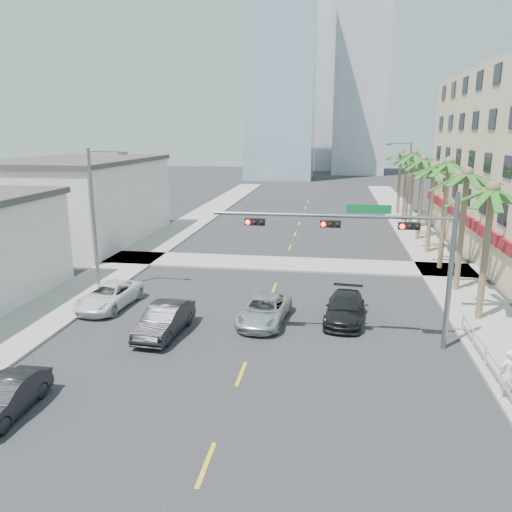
{
  "coord_description": "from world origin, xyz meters",
  "views": [
    {
      "loc": [
        3.54,
        -14.94,
        9.96
      ],
      "look_at": [
        -0.38,
        10.6,
        3.5
      ],
      "focal_mm": 35.0,
      "sensor_mm": 36.0,
      "label": 1
    }
  ],
  "objects_px": {
    "car_parked_mid": "(6,398)",
    "car_lane_right": "(345,308)",
    "car_parked_far": "(109,296)",
    "car_lane_center": "(264,310)",
    "car_lane_left": "(165,320)",
    "pedestrian": "(507,373)",
    "traffic_signal_mast": "(380,242)"
  },
  "relations": [
    {
      "from": "car_lane_left",
      "to": "car_lane_center",
      "type": "distance_m",
      "value": 5.3
    },
    {
      "from": "car_parked_far",
      "to": "car_lane_left",
      "type": "bearing_deg",
      "value": -31.76
    },
    {
      "from": "pedestrian",
      "to": "car_lane_left",
      "type": "bearing_deg",
      "value": -46.25
    },
    {
      "from": "traffic_signal_mast",
      "to": "car_parked_mid",
      "type": "bearing_deg",
      "value": -148.61
    },
    {
      "from": "car_parked_mid",
      "to": "car_lane_center",
      "type": "height_order",
      "value": "car_lane_center"
    },
    {
      "from": "car_lane_left",
      "to": "traffic_signal_mast",
      "type": "bearing_deg",
      "value": 6.45
    },
    {
      "from": "car_lane_right",
      "to": "pedestrian",
      "type": "xyz_separation_m",
      "value": [
        5.87,
        -7.44,
        0.4
      ]
    },
    {
      "from": "car_parked_far",
      "to": "car_lane_left",
      "type": "xyz_separation_m",
      "value": [
        4.53,
        -3.38,
        0.07
      ]
    },
    {
      "from": "car_lane_center",
      "to": "pedestrian",
      "type": "bearing_deg",
      "value": -27.13
    },
    {
      "from": "car_parked_mid",
      "to": "pedestrian",
      "type": "relative_size",
      "value": 2.11
    },
    {
      "from": "car_lane_left",
      "to": "car_lane_center",
      "type": "bearing_deg",
      "value": 31.42
    },
    {
      "from": "traffic_signal_mast",
      "to": "car_lane_right",
      "type": "distance_m",
      "value": 5.43
    },
    {
      "from": "traffic_signal_mast",
      "to": "car_lane_center",
      "type": "height_order",
      "value": "traffic_signal_mast"
    },
    {
      "from": "traffic_signal_mast",
      "to": "car_lane_right",
      "type": "xyz_separation_m",
      "value": [
        -1.36,
        2.95,
        -4.36
      ]
    },
    {
      "from": "car_parked_mid",
      "to": "car_lane_right",
      "type": "height_order",
      "value": "car_lane_right"
    },
    {
      "from": "car_parked_far",
      "to": "car_lane_right",
      "type": "height_order",
      "value": "car_lane_right"
    },
    {
      "from": "car_parked_far",
      "to": "pedestrian",
      "type": "bearing_deg",
      "value": -16.23
    },
    {
      "from": "traffic_signal_mast",
      "to": "pedestrian",
      "type": "distance_m",
      "value": 7.5
    },
    {
      "from": "car_parked_far",
      "to": "car_lane_center",
      "type": "distance_m",
      "value": 9.31
    },
    {
      "from": "car_lane_center",
      "to": "pedestrian",
      "type": "height_order",
      "value": "pedestrian"
    },
    {
      "from": "car_lane_right",
      "to": "car_parked_mid",
      "type": "bearing_deg",
      "value": -132.14
    },
    {
      "from": "traffic_signal_mast",
      "to": "car_lane_center",
      "type": "bearing_deg",
      "value": 160.02
    },
    {
      "from": "car_lane_center",
      "to": "pedestrian",
      "type": "distance_m",
      "value": 12.07
    },
    {
      "from": "car_parked_mid",
      "to": "car_lane_right",
      "type": "xyz_separation_m",
      "value": [
        12.23,
        11.24,
        0.04
      ]
    },
    {
      "from": "car_parked_mid",
      "to": "car_lane_center",
      "type": "xyz_separation_m",
      "value": [
        7.96,
        10.33,
        0.02
      ]
    },
    {
      "from": "car_parked_far",
      "to": "car_lane_right",
      "type": "xyz_separation_m",
      "value": [
        13.53,
        -0.07,
        0.01
      ]
    },
    {
      "from": "car_parked_far",
      "to": "car_lane_right",
      "type": "relative_size",
      "value": 1.03
    },
    {
      "from": "car_parked_mid",
      "to": "car_parked_far",
      "type": "bearing_deg",
      "value": 95.54
    },
    {
      "from": "car_parked_far",
      "to": "car_lane_center",
      "type": "relative_size",
      "value": 1.01
    },
    {
      "from": "car_parked_mid",
      "to": "pedestrian",
      "type": "height_order",
      "value": "pedestrian"
    },
    {
      "from": "car_lane_left",
      "to": "pedestrian",
      "type": "distance_m",
      "value": 15.43
    },
    {
      "from": "car_parked_mid",
      "to": "car_lane_right",
      "type": "distance_m",
      "value": 16.61
    }
  ]
}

